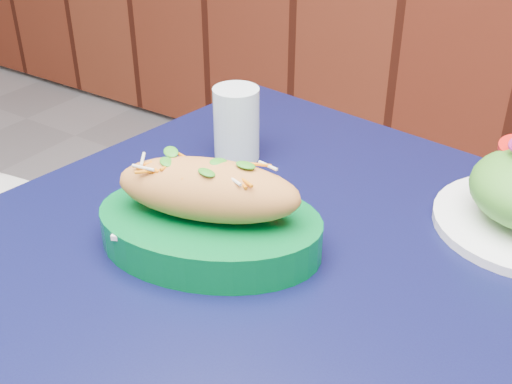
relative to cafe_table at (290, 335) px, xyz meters
The scene contains 3 objects.
cafe_table is the anchor object (origin of this frame).
banh_mi_basket 0.17m from the cafe_table, behind, with size 0.30×0.25×0.12m.
water_glass 0.32m from the cafe_table, 137.42° to the left, with size 0.07×0.07×0.11m, color silver.
Camera 1 is at (0.75, 1.02, 1.19)m, focal length 45.00 mm.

